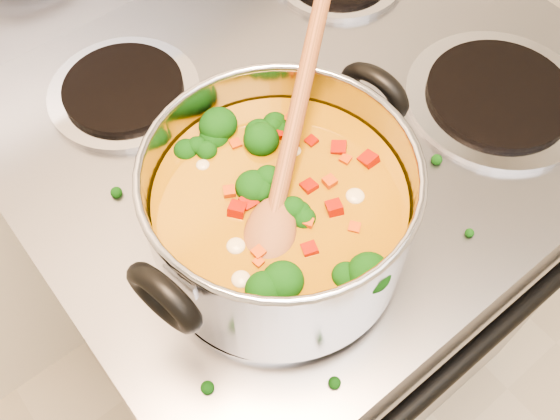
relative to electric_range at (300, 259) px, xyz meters
name	(u,v)px	position (x,y,z in m)	size (l,w,h in m)	color
electric_range	(300,259)	(0.00, 0.00, 0.00)	(0.77, 0.70, 1.08)	gray
stockpot	(281,213)	(-0.17, -0.16, 0.54)	(0.32, 0.26, 0.16)	#A7A7AF
wooden_spoon	(285,165)	(-0.15, -0.14, 0.59)	(0.26, 0.22, 0.10)	brown
cooktop_crumbs	(216,163)	(-0.16, -0.01, 0.46)	(0.28, 0.35, 0.01)	black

